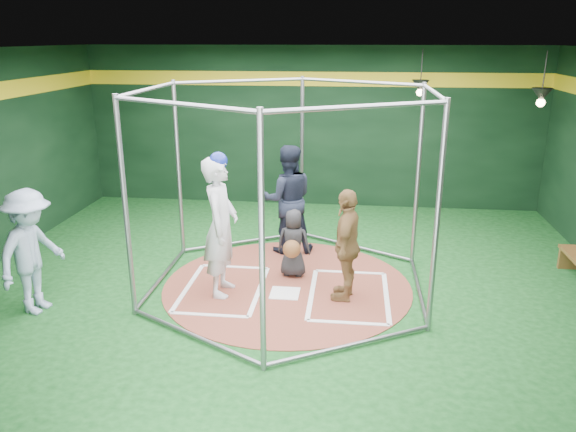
# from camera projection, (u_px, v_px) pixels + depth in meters

# --- Properties ---
(room_shell) EXTENTS (10.10, 9.10, 3.53)m
(room_shell) POSITION_uv_depth(u_px,v_px,m) (287.00, 175.00, 8.12)
(room_shell) COLOR #0D3C13
(room_shell) RESTS_ON ground
(clay_disc) EXTENTS (3.80, 3.80, 0.01)m
(clay_disc) POSITION_uv_depth(u_px,v_px,m) (287.00, 285.00, 8.65)
(clay_disc) COLOR brown
(clay_disc) RESTS_ON ground
(home_plate) EXTENTS (0.43, 0.43, 0.01)m
(home_plate) POSITION_uv_depth(u_px,v_px,m) (285.00, 293.00, 8.36)
(home_plate) COLOR white
(home_plate) RESTS_ON clay_disc
(batter_box_left) EXTENTS (1.17, 1.77, 0.01)m
(batter_box_left) POSITION_uv_depth(u_px,v_px,m) (223.00, 289.00, 8.51)
(batter_box_left) COLOR white
(batter_box_left) RESTS_ON clay_disc
(batter_box_right) EXTENTS (1.17, 1.77, 0.01)m
(batter_box_right) POSITION_uv_depth(u_px,v_px,m) (349.00, 295.00, 8.30)
(batter_box_right) COLOR white
(batter_box_right) RESTS_ON clay_disc
(batting_cage) EXTENTS (4.05, 4.67, 3.00)m
(batting_cage) POSITION_uv_depth(u_px,v_px,m) (287.00, 192.00, 8.19)
(batting_cage) COLOR gray
(batting_cage) RESTS_ON ground
(pendant_lamp_near) EXTENTS (0.34, 0.34, 0.90)m
(pendant_lamp_near) POSITION_uv_depth(u_px,v_px,m) (420.00, 86.00, 10.97)
(pendant_lamp_near) COLOR black
(pendant_lamp_near) RESTS_ON room_shell
(pendant_lamp_far) EXTENTS (0.34, 0.34, 0.90)m
(pendant_lamp_far) POSITION_uv_depth(u_px,v_px,m) (542.00, 95.00, 9.26)
(pendant_lamp_far) COLOR black
(pendant_lamp_far) RESTS_ON room_shell
(batter_figure) EXTENTS (0.50, 0.75, 2.13)m
(batter_figure) POSITION_uv_depth(u_px,v_px,m) (221.00, 225.00, 8.10)
(batter_figure) COLOR silver
(batter_figure) RESTS_ON clay_disc
(visitor_leopard) EXTENTS (0.54, 1.01, 1.64)m
(visitor_leopard) POSITION_uv_depth(u_px,v_px,m) (347.00, 245.00, 8.00)
(visitor_leopard) COLOR #AA7F49
(visitor_leopard) RESTS_ON clay_disc
(catcher_figure) EXTENTS (0.56, 0.59, 1.09)m
(catcher_figure) POSITION_uv_depth(u_px,v_px,m) (293.00, 243.00, 8.84)
(catcher_figure) COLOR black
(catcher_figure) RESTS_ON clay_disc
(umpire) EXTENTS (1.05, 0.89, 1.91)m
(umpire) POSITION_uv_depth(u_px,v_px,m) (288.00, 199.00, 9.76)
(umpire) COLOR black
(umpire) RESTS_ON clay_disc
(bystander_blue) EXTENTS (0.85, 1.23, 1.75)m
(bystander_blue) POSITION_uv_depth(u_px,v_px,m) (31.00, 252.00, 7.62)
(bystander_blue) COLOR #93A7C3
(bystander_blue) RESTS_ON ground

